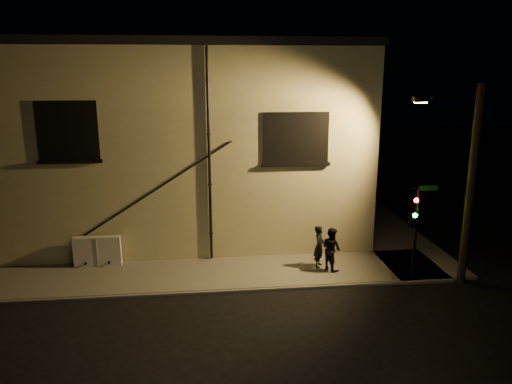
{
  "coord_description": "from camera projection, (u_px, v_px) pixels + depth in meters",
  "views": [
    {
      "loc": [
        -2.14,
        -16.15,
        7.75
      ],
      "look_at": [
        -0.11,
        1.8,
        3.15
      ],
      "focal_mm": 35.0,
      "sensor_mm": 36.0,
      "label": 1
    }
  ],
  "objects": [
    {
      "name": "traffic_signal",
      "position": [
        413.0,
        218.0,
        17.85
      ],
      "size": [
        1.17,
        2.02,
        3.47
      ],
      "color": "black",
      "rests_on": "sidewalk"
    },
    {
      "name": "utility_cabinet",
      "position": [
        98.0,
        251.0,
        19.44
      ],
      "size": [
        1.8,
        0.3,
        1.19
      ],
      "primitive_type": "cube",
      "color": "beige",
      "rests_on": "sidewalk"
    },
    {
      "name": "streetlamp_pole",
      "position": [
        468.0,
        181.0,
        17.53
      ],
      "size": [
        2.02,
        1.39,
        7.17
      ],
      "color": "black",
      "rests_on": "ground"
    },
    {
      "name": "building",
      "position": [
        182.0,
        134.0,
        24.94
      ],
      "size": [
        16.2,
        12.23,
        8.8
      ],
      "color": "tan",
      "rests_on": "ground"
    },
    {
      "name": "sidewalk",
      "position": [
        279.0,
        244.0,
        22.04
      ],
      "size": [
        21.0,
        16.0,
        0.12
      ],
      "color": "#5D5C54",
      "rests_on": "ground"
    },
    {
      "name": "pedestrian_a",
      "position": [
        319.0,
        246.0,
        19.31
      ],
      "size": [
        0.62,
        0.71,
        1.65
      ],
      "primitive_type": "imported",
      "rotation": [
        0.0,
        0.0,
        1.1
      ],
      "color": "black",
      "rests_on": "sidewalk"
    },
    {
      "name": "pedestrian_b",
      "position": [
        331.0,
        249.0,
        19.02
      ],
      "size": [
        0.94,
        1.02,
        1.68
      ],
      "primitive_type": "imported",
      "rotation": [
        0.0,
        0.0,
        2.05
      ],
      "color": "black",
      "rests_on": "sidewalk"
    },
    {
      "name": "ground",
      "position": [
        265.0,
        290.0,
        17.7
      ],
      "size": [
        90.0,
        90.0,
        0.0
      ],
      "primitive_type": "plane",
      "color": "black"
    }
  ]
}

